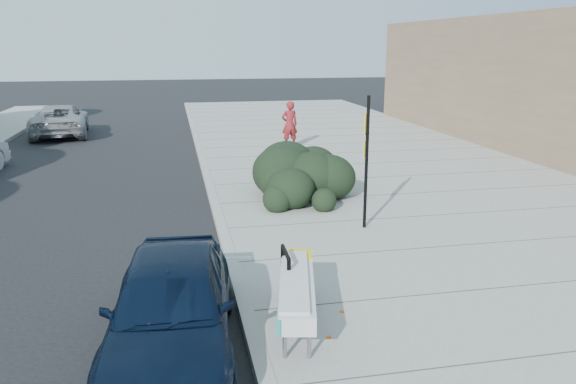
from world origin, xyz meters
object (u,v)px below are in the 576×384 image
Objects in this scene: bench at (297,288)px; suv_silver at (60,120)px; pedestrian at (290,124)px; bike_rack at (286,274)px; sedan_navy at (171,306)px; sign_post at (366,155)px.

suv_silver is at bearing 120.69° from bench.
pedestrian reaches higher than suv_silver.
bench is 1.35× the size of pedestrian.
bike_rack is 20.55m from suv_silver.
pedestrian is (9.49, -5.86, 0.34)m from suv_silver.
sedan_navy is 20.76m from suv_silver.
sedan_navy reaches higher than bike_rack.
pedestrian is (0.44, 10.11, -0.73)m from sign_post.
suv_silver is at bearing 108.08° from sedan_navy.
bike_rack is 0.23× the size of sedan_navy.
bench is 0.48× the size of suv_silver.
bike_rack is (-0.05, 0.54, -0.01)m from bench.
sedan_navy reaches higher than bench.
bench is at bearing -82.52° from bike_rack.
sign_post is 10.14m from pedestrian.
sedan_navy is 2.28× the size of pedestrian.
suv_silver is at bearing 110.75° from bike_rack.
suv_silver is (-6.65, 20.00, -0.01)m from bench.
bike_rack is at bearing 71.51° from pedestrian.
sign_post is 18.38m from suv_silver.
bike_rack is 0.52× the size of pedestrian.
bike_rack is 1.83m from sedan_navy.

